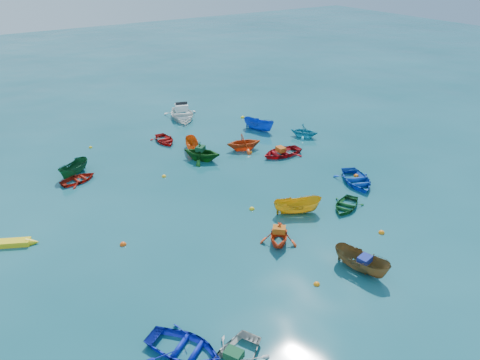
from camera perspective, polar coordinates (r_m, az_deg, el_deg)
ground at (r=29.55m, az=5.28°, el=-4.39°), size 160.00×160.00×0.00m
dinghy_blue_sw at (r=21.02m, az=-6.84°, el=-20.07°), size 3.87×4.15×0.70m
sampan_brown_mid at (r=25.70m, az=14.46°, el=-10.64°), size 1.90×3.38×1.23m
dinghy_blue_se at (r=34.33m, az=13.99°, el=-0.39°), size 3.87×4.41×0.76m
dinghy_orange_w at (r=27.07m, az=4.72°, el=-7.60°), size 3.29×3.33×1.33m
sampan_yellow_mid at (r=29.96m, az=6.96°, el=-4.00°), size 3.25×2.38×1.18m
dinghy_green_e at (r=31.05m, az=12.73°, el=-3.33°), size 3.33×3.00×0.57m
dinghy_cyan_se at (r=41.86m, az=7.78°, el=5.25°), size 3.10×3.18×1.27m
dinghy_red_nw at (r=35.55m, az=-19.05°, el=-0.14°), size 2.92×2.36×0.54m
sampan_orange_n at (r=38.98m, az=-5.81°, el=3.68°), size 1.95×2.93×1.06m
dinghy_green_n at (r=37.04m, az=-4.64°, el=2.45°), size 3.87×3.94×1.57m
dinghy_red_ne at (r=37.94m, az=5.07°, el=3.05°), size 3.47×2.52×0.71m
sampan_blue_far at (r=43.09m, az=2.29°, el=6.12°), size 2.32×3.31×1.20m
dinghy_red_far at (r=40.91m, az=-9.16°, el=4.62°), size 2.15×2.90×0.58m
dinghy_orange_far at (r=38.83m, az=0.46°, el=3.74°), size 3.43×3.17×1.50m
sampan_green_far at (r=36.63m, az=-19.47°, el=0.60°), size 2.98×2.60×1.12m
motorboat_white at (r=46.39m, az=-7.06°, el=7.48°), size 4.53×5.37×1.55m
tarp_green_a at (r=20.09m, az=-0.77°, el=-20.50°), size 0.82×0.89×0.35m
tarp_blue_a at (r=25.18m, az=14.96°, el=-9.34°), size 0.82×0.69×0.35m
tarp_orange_a at (r=26.65m, az=4.79°, el=-6.05°), size 0.90×0.88×0.35m
tarp_green_b at (r=36.69m, az=-4.84°, el=3.85°), size 0.94×0.91×0.37m
tarp_orange_b at (r=37.67m, az=4.98°, el=3.76°), size 0.58×0.76×0.36m
buoy_or_a at (r=24.34m, az=9.32°, el=-12.48°), size 0.32×0.32×0.32m
buoy_ye_a at (r=30.13m, az=1.46°, el=-3.60°), size 0.35×0.35×0.35m
buoy_or_b at (r=29.02m, az=16.85°, el=-6.21°), size 0.37×0.37×0.37m
buoy_or_c at (r=27.60m, az=-14.06°, el=-7.68°), size 0.38×0.38×0.38m
buoy_ye_c at (r=34.70m, az=-9.25°, el=0.39°), size 0.32×0.32×0.32m
buoy_or_d at (r=35.35m, az=13.97°, el=0.43°), size 0.37×0.37×0.37m
buoy_ye_d at (r=41.12m, az=-17.76°, el=3.76°), size 0.29×0.29×0.29m
buoy_or_e at (r=38.22m, az=1.23°, el=3.34°), size 0.37×0.37×0.37m
buoy_ye_e at (r=46.15m, az=0.33°, el=7.59°), size 0.38×0.38×0.38m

